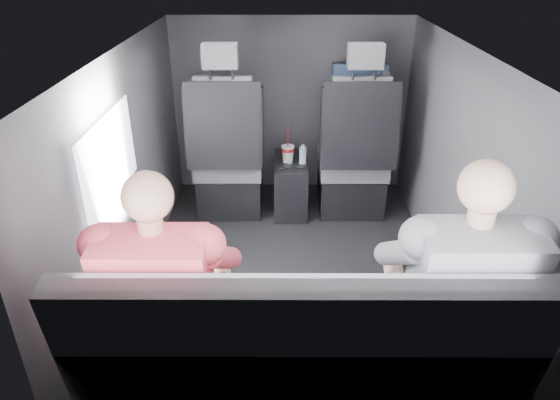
{
  "coord_description": "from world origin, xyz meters",
  "views": [
    {
      "loc": [
        -0.07,
        -2.48,
        1.82
      ],
      "look_at": [
        -0.08,
        -0.05,
        0.56
      ],
      "focal_mm": 32.0,
      "sensor_mm": 36.0,
      "label": 1
    }
  ],
  "objects_px": {
    "passenger_rear_left": "(170,297)",
    "laptop_white": "(163,270)",
    "rear_bench": "(299,375)",
    "soda_cup": "(288,153)",
    "water_bottle": "(303,156)",
    "passenger_front_right": "(357,105)",
    "front_seat_right": "(353,162)",
    "passenger_rear_right": "(451,295)",
    "center_console": "(291,185)",
    "laptop_black": "(449,273)",
    "front_seat_left": "(229,162)"
  },
  "relations": [
    {
      "from": "passenger_rear_left",
      "to": "laptop_white",
      "type": "bearing_deg",
      "value": 109.84
    },
    {
      "from": "rear_bench",
      "to": "soda_cup",
      "type": "distance_m",
      "value": 1.91
    },
    {
      "from": "laptop_white",
      "to": "passenger_rear_left",
      "type": "relative_size",
      "value": 0.31
    },
    {
      "from": "water_bottle",
      "to": "passenger_front_right",
      "type": "xyz_separation_m",
      "value": [
        0.41,
        0.29,
        0.28
      ]
    },
    {
      "from": "laptop_white",
      "to": "front_seat_right",
      "type": "bearing_deg",
      "value": 58.95
    },
    {
      "from": "water_bottle",
      "to": "passenger_front_right",
      "type": "relative_size",
      "value": 0.19
    },
    {
      "from": "soda_cup",
      "to": "front_seat_right",
      "type": "bearing_deg",
      "value": 0.34
    },
    {
      "from": "water_bottle",
      "to": "passenger_rear_right",
      "type": "bearing_deg",
      "value": -74.49
    },
    {
      "from": "center_console",
      "to": "passenger_rear_left",
      "type": "bearing_deg",
      "value": -105.0
    },
    {
      "from": "passenger_rear_right",
      "to": "water_bottle",
      "type": "bearing_deg",
      "value": 105.51
    },
    {
      "from": "passenger_rear_right",
      "to": "passenger_front_right",
      "type": "bearing_deg",
      "value": 92.37
    },
    {
      "from": "center_console",
      "to": "passenger_front_right",
      "type": "height_order",
      "value": "passenger_front_right"
    },
    {
      "from": "passenger_rear_left",
      "to": "passenger_rear_right",
      "type": "relative_size",
      "value": 0.97
    },
    {
      "from": "center_console",
      "to": "laptop_black",
      "type": "distance_m",
      "value": 1.87
    },
    {
      "from": "center_console",
      "to": "laptop_white",
      "type": "relative_size",
      "value": 1.3
    },
    {
      "from": "rear_bench",
      "to": "water_bottle",
      "type": "distance_m",
      "value": 1.88
    },
    {
      "from": "soda_cup",
      "to": "passenger_rear_left",
      "type": "xyz_separation_m",
      "value": [
        -0.47,
        -1.8,
        0.14
      ]
    },
    {
      "from": "front_seat_right",
      "to": "passenger_rear_left",
      "type": "bearing_deg",
      "value": -117.61
    },
    {
      "from": "water_bottle",
      "to": "passenger_front_right",
      "type": "distance_m",
      "value": 0.57
    },
    {
      "from": "front_seat_left",
      "to": "center_console",
      "type": "height_order",
      "value": "front_seat_left"
    },
    {
      "from": "passenger_rear_right",
      "to": "laptop_white",
      "type": "bearing_deg",
      "value": 172.45
    },
    {
      "from": "front_seat_left",
      "to": "rear_bench",
      "type": "xyz_separation_m",
      "value": [
        0.45,
        -1.9,
        -0.09
      ]
    },
    {
      "from": "center_console",
      "to": "soda_cup",
      "type": "height_order",
      "value": "soda_cup"
    },
    {
      "from": "laptop_black",
      "to": "passenger_rear_left",
      "type": "relative_size",
      "value": 0.36
    },
    {
      "from": "soda_cup",
      "to": "passenger_rear_left",
      "type": "height_order",
      "value": "passenger_rear_left"
    },
    {
      "from": "rear_bench",
      "to": "passenger_rear_left",
      "type": "relative_size",
      "value": 1.35
    },
    {
      "from": "front_seat_right",
      "to": "water_bottle",
      "type": "xyz_separation_m",
      "value": [
        -0.37,
        -0.03,
        0.07
      ]
    },
    {
      "from": "center_console",
      "to": "rear_bench",
      "type": "bearing_deg",
      "value": -90.0
    },
    {
      "from": "front_seat_right",
      "to": "water_bottle",
      "type": "bearing_deg",
      "value": -174.67
    },
    {
      "from": "rear_bench",
      "to": "laptop_white",
      "type": "distance_m",
      "value": 0.68
    },
    {
      "from": "passenger_rear_right",
      "to": "passenger_front_right",
      "type": "xyz_separation_m",
      "value": [
        -0.09,
        2.06,
        0.12
      ]
    },
    {
      "from": "soda_cup",
      "to": "passenger_front_right",
      "type": "relative_size",
      "value": 0.37
    },
    {
      "from": "water_bottle",
      "to": "passenger_rear_left",
      "type": "distance_m",
      "value": 1.87
    },
    {
      "from": "front_seat_right",
      "to": "center_console",
      "type": "distance_m",
      "value": 0.49
    },
    {
      "from": "passenger_front_right",
      "to": "center_console",
      "type": "bearing_deg",
      "value": -155.97
    },
    {
      "from": "passenger_rear_right",
      "to": "passenger_rear_left",
      "type": "bearing_deg",
      "value": 179.96
    },
    {
      "from": "center_console",
      "to": "laptop_white",
      "type": "distance_m",
      "value": 1.84
    },
    {
      "from": "front_seat_left",
      "to": "passenger_rear_right",
      "type": "height_order",
      "value": "front_seat_left"
    },
    {
      "from": "center_console",
      "to": "passenger_rear_right",
      "type": "xyz_separation_m",
      "value": [
        0.57,
        -1.85,
        0.43
      ]
    },
    {
      "from": "front_seat_left",
      "to": "center_console",
      "type": "relative_size",
      "value": 2.64
    },
    {
      "from": "rear_bench",
      "to": "water_bottle",
      "type": "bearing_deg",
      "value": 87.47
    },
    {
      "from": "center_console",
      "to": "passenger_rear_right",
      "type": "bearing_deg",
      "value": -72.72
    },
    {
      "from": "laptop_white",
      "to": "laptop_black",
      "type": "distance_m",
      "value": 1.15
    },
    {
      "from": "front_seat_left",
      "to": "passenger_rear_right",
      "type": "xyz_separation_m",
      "value": [
        1.02,
        -1.81,
        0.23
      ]
    },
    {
      "from": "passenger_front_right",
      "to": "front_seat_right",
      "type": "bearing_deg",
      "value": -98.6
    },
    {
      "from": "front_seat_right",
      "to": "passenger_front_right",
      "type": "xyz_separation_m",
      "value": [
        0.04,
        0.26,
        0.35
      ]
    },
    {
      "from": "laptop_white",
      "to": "passenger_rear_right",
      "type": "bearing_deg",
      "value": -7.55
    },
    {
      "from": "center_console",
      "to": "passenger_front_right",
      "type": "xyz_separation_m",
      "value": [
        0.49,
        0.22,
        0.55
      ]
    },
    {
      "from": "front_seat_left",
      "to": "passenger_front_right",
      "type": "relative_size",
      "value": 1.66
    },
    {
      "from": "soda_cup",
      "to": "front_seat_left",
      "type": "bearing_deg",
      "value": 179.63
    }
  ]
}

